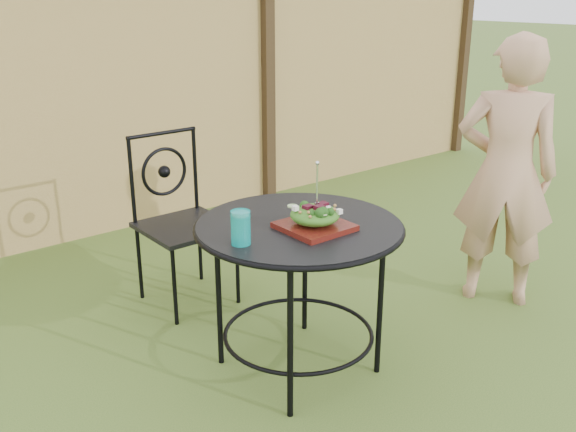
# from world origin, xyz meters

# --- Properties ---
(ground) EXTENTS (60.00, 60.00, 0.00)m
(ground) POSITION_xyz_m (0.00, 0.00, 0.00)
(ground) COLOR #2F4B18
(ground) RESTS_ON ground
(fence) EXTENTS (8.00, 0.12, 1.90)m
(fence) POSITION_xyz_m (-0.00, 2.19, 0.95)
(fence) COLOR tan
(fence) RESTS_ON ground
(patio_table) EXTENTS (0.92, 0.92, 0.72)m
(patio_table) POSITION_xyz_m (-0.22, -0.07, 0.59)
(patio_table) COLOR black
(patio_table) RESTS_ON ground
(patio_chair) EXTENTS (0.46, 0.46, 0.95)m
(patio_chair) POSITION_xyz_m (-0.26, 0.91, 0.50)
(patio_chair) COLOR black
(patio_chair) RESTS_ON ground
(diner) EXTENTS (0.61, 0.65, 1.49)m
(diner) POSITION_xyz_m (1.13, -0.22, 0.75)
(diner) COLOR tan
(diner) RESTS_ON ground
(salad_plate) EXTENTS (0.27, 0.27, 0.02)m
(salad_plate) POSITION_xyz_m (-0.21, -0.17, 0.74)
(salad_plate) COLOR #42090D
(salad_plate) RESTS_ON patio_table
(salad) EXTENTS (0.21, 0.21, 0.08)m
(salad) POSITION_xyz_m (-0.21, -0.17, 0.79)
(salad) COLOR #235614
(salad) RESTS_ON salad_plate
(fork) EXTENTS (0.01, 0.01, 0.18)m
(fork) POSITION_xyz_m (-0.20, -0.17, 0.92)
(fork) COLOR silver
(fork) RESTS_ON salad
(drinking_glass) EXTENTS (0.08, 0.08, 0.14)m
(drinking_glass) POSITION_xyz_m (-0.55, -0.11, 0.79)
(drinking_glass) COLOR #0D9995
(drinking_glass) RESTS_ON patio_table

